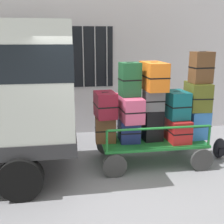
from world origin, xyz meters
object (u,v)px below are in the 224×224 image
at_px(backpack, 219,148).
at_px(suitcase_midleft_top, 130,79).
at_px(suitcase_center_bottom, 153,125).
at_px(suitcase_right_top, 201,67).
at_px(suitcase_left_bottom, 105,129).
at_px(suitcase_right_bottom, 196,123).
at_px(suitcase_left_middle, 105,105).
at_px(suitcase_midleft_middle, 130,108).
at_px(suitcase_center_top, 154,76).
at_px(suitcase_midright_bottom, 174,127).
at_px(suitcase_right_middle, 198,96).
at_px(suitcase_midleft_bottom, 129,130).
at_px(suitcase_center_middle, 153,100).
at_px(luggage_cart, 151,144).
at_px(suitcase_midright_middle, 176,104).

bearing_deg(backpack, suitcase_midleft_top, 178.83).
bearing_deg(suitcase_center_bottom, suitcase_right_top, 0.69).
bearing_deg(suitcase_left_bottom, suitcase_right_bottom, -0.04).
distance_m(suitcase_left_bottom, suitcase_left_middle, 0.50).
bearing_deg(suitcase_left_bottom, suitcase_midleft_middle, -5.52).
height_order(suitcase_midleft_middle, backpack, suitcase_midleft_middle).
height_order(suitcase_center_top, suitcase_midright_bottom, suitcase_center_top).
relative_size(suitcase_left_middle, suitcase_right_middle, 0.88).
bearing_deg(suitcase_midright_bottom, suitcase_right_top, -5.58).
distance_m(suitcase_midleft_middle, suitcase_right_middle, 1.42).
distance_m(suitcase_left_bottom, suitcase_right_middle, 1.97).
xyz_separation_m(suitcase_midleft_top, suitcase_midright_bottom, (0.94, 0.02, -1.00)).
height_order(suitcase_midleft_bottom, backpack, suitcase_midleft_bottom).
xyz_separation_m(suitcase_left_bottom, suitcase_center_middle, (0.94, -0.05, 0.56)).
bearing_deg(suitcase_right_middle, suitcase_midright_bottom, -177.49).
relative_size(suitcase_left_bottom, suitcase_center_middle, 1.25).
height_order(suitcase_midleft_middle, suitcase_center_top, suitcase_center_top).
bearing_deg(suitcase_midleft_top, suitcase_midright_bottom, 0.98).
xyz_separation_m(suitcase_left_middle, suitcase_midleft_bottom, (0.47, 0.01, -0.53)).
distance_m(luggage_cart, suitcase_center_middle, 0.91).
height_order(suitcase_center_middle, suitcase_midright_middle, suitcase_center_middle).
bearing_deg(suitcase_midright_middle, suitcase_center_top, 175.24).
relative_size(suitcase_center_bottom, backpack, 1.39).
distance_m(suitcase_midleft_middle, suitcase_right_bottom, 1.46).
bearing_deg(suitcase_center_middle, suitcase_left_middle, 177.53).
height_order(suitcase_midright_bottom, suitcase_right_bottom, suitcase_right_bottom).
bearing_deg(suitcase_center_middle, suitcase_left_bottom, 176.76).
bearing_deg(suitcase_left_middle, suitcase_midleft_bottom, 1.78).
bearing_deg(suitcase_midleft_top, suitcase_center_bottom, -4.99).
distance_m(suitcase_midright_middle, suitcase_right_middle, 0.49).
xyz_separation_m(suitcase_midright_bottom, suitcase_right_middle, (0.47, 0.02, 0.63)).
distance_m(luggage_cart, suitcase_midleft_bottom, 0.57).
bearing_deg(suitcase_midleft_middle, backpack, -0.41).
bearing_deg(backpack, suitcase_right_middle, 171.97).
distance_m(suitcase_center_bottom, suitcase_right_bottom, 0.94).
relative_size(suitcase_midright_middle, backpack, 1.33).
height_order(suitcase_left_middle, suitcase_midleft_top, suitcase_midleft_top).
xyz_separation_m(suitcase_midleft_bottom, suitcase_center_top, (0.47, -0.01, 1.06)).
relative_size(suitcase_left_bottom, suitcase_midleft_bottom, 0.94).
xyz_separation_m(suitcase_midright_middle, suitcase_right_middle, (0.47, 0.07, 0.14)).
relative_size(suitcase_center_top, suitcase_right_middle, 1.17).
height_order(suitcase_center_bottom, suitcase_right_top, suitcase_right_top).
xyz_separation_m(suitcase_midleft_top, suitcase_midright_middle, (0.94, -0.03, -0.51)).
relative_size(suitcase_center_bottom, suitcase_center_middle, 1.51).
distance_m(suitcase_left_bottom, backpack, 2.47).
bearing_deg(suitcase_midleft_middle, suitcase_midleft_top, 90.00).
distance_m(suitcase_left_bottom, suitcase_midright_bottom, 1.41).
relative_size(suitcase_left_middle, backpack, 1.29).
distance_m(luggage_cart, suitcase_left_bottom, 1.00).
bearing_deg(suitcase_right_top, suitcase_midleft_top, 178.79).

